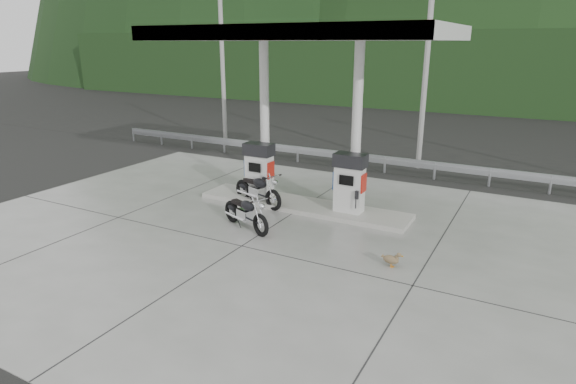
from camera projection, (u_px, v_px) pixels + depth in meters
The scene contains 17 objects.
ground at pixel (262, 234), 13.44m from camera, with size 160.00×160.00×0.00m, color black.
forecourt_apron at pixel (262, 234), 13.44m from camera, with size 18.00×14.00×0.02m, color slate.
pump_island at pixel (302, 205), 15.51m from camera, with size 7.00×1.40×0.15m, color #9D9B92.
gas_pump_left at pixel (259, 170), 15.94m from camera, with size 0.95×0.55×1.80m, color silver, non-canonical shape.
gas_pump_right at pixel (350, 183), 14.49m from camera, with size 0.95×0.55×1.80m, color silver, non-canonical shape.
canopy_column_left at pixel (265, 120), 15.80m from camera, with size 0.30×0.30×5.00m, color silver.
canopy_column_right at pixel (357, 128), 14.35m from camera, with size 0.30×0.30×5.00m, color silver.
canopy_roof at pixel (304, 33), 13.93m from camera, with size 8.50×5.00×0.40m, color silver.
guardrail at pixel (362, 153), 19.94m from camera, with size 26.00×0.16×1.42m, color #95989C, non-canonical shape.
road at pixel (386, 154), 23.09m from camera, with size 60.00×7.00×0.01m, color black.
utility_pole_a at pixel (223, 66), 23.85m from camera, with size 0.22×0.22×8.00m, color gray.
utility_pole_b at pixel (426, 71), 19.31m from camera, with size 0.22×0.22×8.00m, color gray.
tree_band at pixel (460, 70), 37.72m from camera, with size 80.00×6.00×6.00m, color black.
forested_hills at pixel (497, 82), 63.79m from camera, with size 100.00×40.00×140.00m, color black, non-canonical shape.
motorcycle_left at pixel (246, 213), 13.64m from camera, with size 1.96×0.62×0.93m, color black, non-canonical shape.
motorcycle_right at pixel (258, 190), 15.67m from camera, with size 2.08×0.66×0.98m, color black, non-canonical shape.
duck at pixel (391, 260), 11.40m from camera, with size 0.48×0.13×0.34m, color brown, non-canonical shape.
Camera 1 is at (6.59, -10.62, 5.13)m, focal length 30.00 mm.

